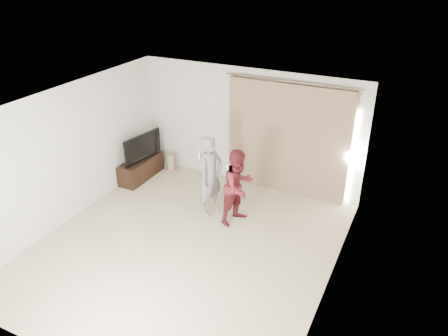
{
  "coord_description": "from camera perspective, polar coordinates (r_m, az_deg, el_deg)",
  "views": [
    {
      "loc": [
        3.37,
        -5.4,
        4.73
      ],
      "look_at": [
        0.17,
        1.2,
        1.06
      ],
      "focal_mm": 35.0,
      "sensor_mm": 36.0,
      "label": 1
    }
  ],
  "objects": [
    {
      "name": "person_woman",
      "position": [
        8.21,
        1.91,
        -2.46
      ],
      "size": [
        0.79,
        0.88,
        1.49
      ],
      "color": "maroon",
      "rests_on": "ground"
    },
    {
      "name": "floor",
      "position": [
        7.93,
        -4.95,
        -10.17
      ],
      "size": [
        5.5,
        5.5,
        0.0
      ],
      "primitive_type": "plane",
      "color": "beige",
      "rests_on": "ground"
    },
    {
      "name": "ceiling",
      "position": [
        6.71,
        -5.81,
        7.92
      ],
      "size": [
        5.0,
        5.5,
        0.01
      ],
      "primitive_type": "cube",
      "color": "white",
      "rests_on": "wall_back"
    },
    {
      "name": "tv",
      "position": [
        9.99,
        -11.02,
        2.8
      ],
      "size": [
        0.31,
        1.08,
        0.62
      ],
      "primitive_type": "imported",
      "rotation": [
        0.0,
        0.0,
        1.41
      ],
      "color": "black",
      "rests_on": "tv_console"
    },
    {
      "name": "curtain",
      "position": [
        9.15,
        8.31,
        3.62
      ],
      "size": [
        2.8,
        0.11,
        2.46
      ],
      "color": "tan",
      "rests_on": "ground"
    },
    {
      "name": "tv_console",
      "position": [
        10.22,
        -10.76,
        -0.01
      ],
      "size": [
        0.43,
        1.24,
        0.48
      ],
      "primitive_type": "cube",
      "color": "black",
      "rests_on": "ground"
    },
    {
      "name": "wall_back",
      "position": [
        9.46,
        3.21,
        5.28
      ],
      "size": [
        5.0,
        0.04,
        2.6
      ],
      "primitive_type": "cube",
      "color": "white",
      "rests_on": "ground"
    },
    {
      "name": "person_man",
      "position": [
        8.43,
        -1.74,
        -1.09
      ],
      "size": [
        0.51,
        0.67,
        1.64
      ],
      "color": "gray",
      "rests_on": "ground"
    },
    {
      "name": "wall_left",
      "position": [
        8.68,
        -19.68,
        1.66
      ],
      "size": [
        0.04,
        5.5,
        2.6
      ],
      "color": "white",
      "rests_on": "ground"
    },
    {
      "name": "scratching_post",
      "position": [
        10.42,
        -6.97,
        0.46
      ],
      "size": [
        0.33,
        0.33,
        0.44
      ],
      "color": "#9F876D",
      "rests_on": "ground"
    }
  ]
}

